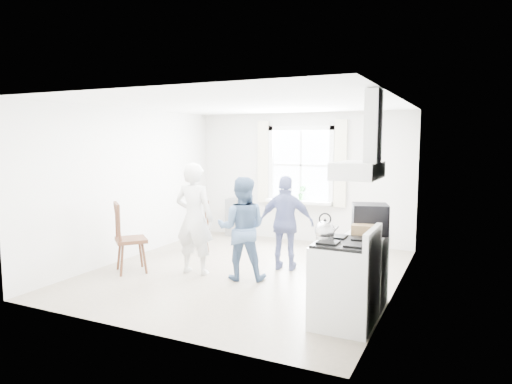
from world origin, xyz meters
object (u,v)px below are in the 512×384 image
Objects in this scene: gas_stove at (345,282)px; stereo_stack at (370,219)px; person_left at (194,219)px; person_mid at (242,228)px; person_right at (286,223)px; windsor_chair_a at (198,220)px; low_cabinet at (365,270)px; windsor_chair_b at (123,230)px.

stereo_stack is (0.10, 0.76, 0.60)m from gas_stove.
person_left reaches higher than person_mid.
stereo_stack is at bearing 152.58° from person_mid.
windsor_chair_a is at bearing -21.23° from person_right.
low_cabinet is 3.64m from windsor_chair_a.
person_mid is (1.82, 0.50, 0.08)m from windsor_chair_b.
windsor_chair_a is 1.63m from windsor_chair_b.
person_left reaches higher than windsor_chair_b.
gas_stove is 2.18× the size of stereo_stack.
person_right is (1.20, 0.81, -0.11)m from person_left.
gas_stove is at bearing 118.00° from person_right.
windsor_chair_b reaches higher than low_cabinet.
person_right reaches higher than windsor_chair_b.
person_right is (0.41, 0.74, -0.01)m from person_mid.
gas_stove is 0.75× the size of person_right.
stereo_stack is at bearing 171.65° from person_left.
person_right is at bearing 144.51° from low_cabinet.
person_left is (-2.60, 0.95, 0.38)m from gas_stove.
person_left is at bearing 160.01° from gas_stove.
low_cabinet is at bearing -22.65° from windsor_chair_a.
stereo_stack is 0.30× the size of person_left.
stereo_stack is 1.84m from person_right.
person_mid is 0.85m from person_right.
stereo_stack is 0.46× the size of windsor_chair_b.
low_cabinet is 1.84m from person_right.
person_right is at bearing 146.60° from stereo_stack.
person_left is 1.45m from person_right.
stereo_stack is 3.76m from windsor_chair_b.
low_cabinet is 0.60× the size of person_right.
gas_stove is at bearing -32.59° from windsor_chair_a.
windsor_chair_b is at bearing -102.21° from windsor_chair_a.
windsor_chair_b is at bearing -176.99° from low_cabinet.
person_left is (1.03, 0.44, 0.18)m from windsor_chair_b.
windsor_chair_a is at bearing -63.69° from person_left.
person_left reaches higher than low_cabinet.
windsor_chair_b is at bearing -176.15° from stereo_stack.
windsor_chair_b is at bearing 18.79° from person_left.
windsor_chair_b is (-3.73, -0.25, -0.41)m from stereo_stack.
person_mid reaches higher than gas_stove.
stereo_stack is 0.34× the size of person_right.
person_left is 0.80m from person_mid.
low_cabinet is at bearing 84.32° from gas_stove.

